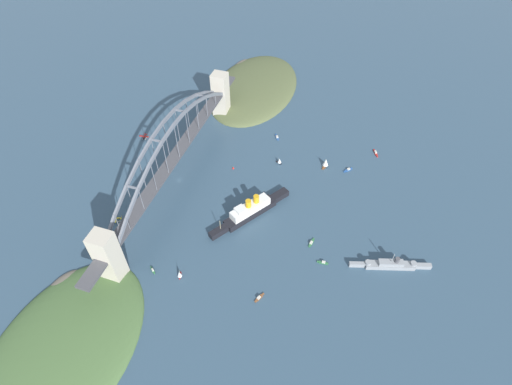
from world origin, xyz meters
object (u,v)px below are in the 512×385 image
at_px(small_boat_0, 311,243).
at_px(small_boat_9, 348,170).
at_px(small_boat_5, 153,270).
at_px(channel_marker_buoy, 233,168).
at_px(small_boat_1, 259,298).
at_px(ocean_liner, 251,210).
at_px(harbor_arch_bridge, 175,157).
at_px(small_boat_3, 323,263).
at_px(seaplane_taxiing_near_bridge, 117,219).
at_px(small_boat_4, 326,163).
at_px(seaplane_second_in_formation, 145,137).
at_px(naval_cruiser, 391,265).
at_px(small_boat_2, 277,137).
at_px(small_boat_7, 180,274).
at_px(small_boat_6, 376,153).
at_px(small_boat_8, 279,161).

relative_size(small_boat_0, small_boat_9, 1.15).
height_order(small_boat_5, channel_marker_buoy, channel_marker_buoy).
height_order(small_boat_1, small_boat_9, small_boat_1).
bearing_deg(ocean_liner, harbor_arch_bridge, -104.30).
distance_m(small_boat_3, small_boat_5, 136.77).
distance_m(ocean_liner, seaplane_taxiing_near_bridge, 118.40).
height_order(small_boat_1, small_boat_5, small_boat_5).
relative_size(small_boat_4, small_boat_5, 1.57).
relative_size(seaplane_second_in_formation, small_boat_0, 1.03).
distance_m(naval_cruiser, small_boat_0, 65.61).
bearing_deg(channel_marker_buoy, small_boat_2, 155.31).
distance_m(small_boat_1, small_boat_2, 192.92).
bearing_deg(seaplane_second_in_formation, small_boat_2, 108.68).
height_order(small_boat_3, small_boat_5, small_boat_5).
height_order(seaplane_second_in_formation, small_boat_1, seaplane_second_in_formation).
relative_size(seaplane_second_in_formation, channel_marker_buoy, 3.88).
bearing_deg(naval_cruiser, small_boat_3, -75.42).
bearing_deg(seaplane_taxiing_near_bridge, channel_marker_buoy, 141.95).
height_order(small_boat_0, small_boat_7, small_boat_7).
relative_size(naval_cruiser, small_boat_5, 9.68).
distance_m(harbor_arch_bridge, seaplane_taxiing_near_bridge, 75.20).
bearing_deg(harbor_arch_bridge, naval_cruiser, 79.73).
distance_m(naval_cruiser, small_boat_2, 184.78).
bearing_deg(small_boat_9, small_boat_1, -14.05).
xyz_separation_m(harbor_arch_bridge, small_boat_5, (100.44, 25.11, -27.97)).
distance_m(small_boat_1, small_boat_9, 166.44).
height_order(small_boat_2, small_boat_4, small_boat_4).
xyz_separation_m(small_boat_6, small_boat_7, (197.53, -128.35, 2.98)).
xyz_separation_m(ocean_liner, small_boat_1, (76.30, 32.83, -5.31)).
height_order(harbor_arch_bridge, naval_cruiser, harbor_arch_bridge).
relative_size(ocean_liner, small_boat_2, 7.76).
xyz_separation_m(seaplane_taxiing_near_bridge, small_boat_5, (36.90, 55.00, -1.06)).
relative_size(ocean_liner, small_boat_8, 10.73).
xyz_separation_m(harbor_arch_bridge, channel_marker_buoy, (-31.32, 44.36, -27.81)).
xyz_separation_m(harbor_arch_bridge, small_boat_3, (50.62, 152.49, -28.09)).
distance_m(ocean_liner, small_boat_8, 73.92).
distance_m(small_boat_4, small_boat_9, 23.22).
bearing_deg(harbor_arch_bridge, small_boat_5, 14.04).
relative_size(small_boat_0, small_boat_7, 1.32).
bearing_deg(small_boat_4, small_boat_3, 10.79).
relative_size(small_boat_0, small_boat_1, 1.07).
relative_size(small_boat_9, channel_marker_buoy, 3.31).
bearing_deg(small_boat_3, small_boat_4, -169.21).
distance_m(small_boat_0, small_boat_7, 111.56).
height_order(naval_cruiser, channel_marker_buoy, naval_cruiser).
bearing_deg(small_boat_5, small_boat_1, 92.39).
distance_m(ocean_liner, small_boat_6, 153.47).
height_order(naval_cruiser, small_boat_5, naval_cruiser).
distance_m(seaplane_taxiing_near_bridge, small_boat_2, 185.80).
bearing_deg(seaplane_taxiing_near_bridge, small_boat_7, 65.87).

